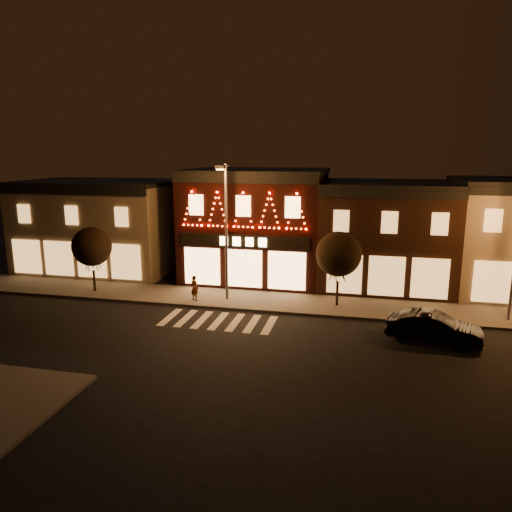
% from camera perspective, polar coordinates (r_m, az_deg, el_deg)
% --- Properties ---
extents(ground, '(120.00, 120.00, 0.00)m').
position_cam_1_polar(ground, '(24.37, -7.32, -10.85)').
color(ground, black).
rests_on(ground, ground).
extents(sidewalk_far, '(44.00, 4.00, 0.15)m').
position_cam_1_polar(sidewalk_far, '(31.06, 1.24, -5.43)').
color(sidewalk_far, '#47423D').
rests_on(sidewalk_far, ground).
extents(building_left, '(12.20, 8.28, 7.30)m').
position_cam_1_polar(building_left, '(41.16, -17.91, 3.51)').
color(building_left, '#7D6D59').
rests_on(building_left, ground).
extents(building_pulp, '(10.20, 8.34, 8.30)m').
position_cam_1_polar(building_pulp, '(36.24, 0.07, 3.79)').
color(building_pulp, black).
rests_on(building_pulp, ground).
extents(building_right_a, '(9.20, 8.28, 7.50)m').
position_cam_1_polar(building_right_a, '(35.49, 15.22, 2.51)').
color(building_right_a, '#361E13').
rests_on(building_right_a, ground).
extents(streetlamp_mid, '(0.57, 1.99, 8.68)m').
position_cam_1_polar(streetlamp_mid, '(30.00, -3.68, 4.06)').
color(streetlamp_mid, '#59595E').
rests_on(streetlamp_mid, sidewalk_far).
extents(tree_left, '(2.66, 2.66, 4.45)m').
position_cam_1_polar(tree_left, '(34.21, -19.01, 1.06)').
color(tree_left, black).
rests_on(tree_left, sidewalk_far).
extents(tree_right, '(2.79, 2.79, 4.66)m').
position_cam_1_polar(tree_right, '(29.68, 9.83, 0.21)').
color(tree_right, black).
rests_on(tree_right, sidewalk_far).
extents(dark_sedan, '(4.89, 2.50, 1.54)m').
position_cam_1_polar(dark_sedan, '(26.27, 20.46, -8.02)').
color(dark_sedan, black).
rests_on(dark_sedan, ground).
extents(pedestrian, '(0.71, 0.60, 1.65)m').
position_cam_1_polar(pedestrian, '(31.06, -7.34, -3.80)').
color(pedestrian, gray).
rests_on(pedestrian, sidewalk_far).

